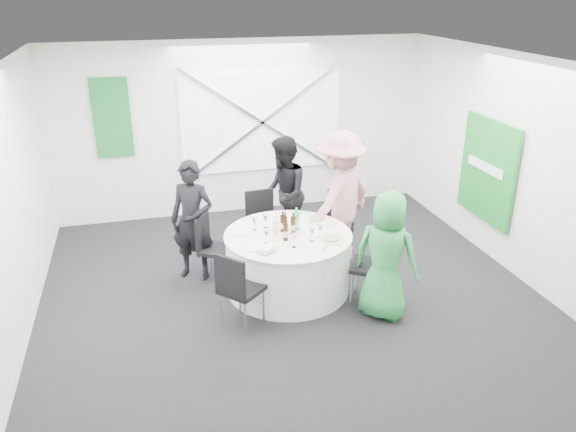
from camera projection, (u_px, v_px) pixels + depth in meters
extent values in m
plane|color=black|center=(292.00, 297.00, 6.92)|extent=(6.00, 6.00, 0.00)
plane|color=silver|center=(293.00, 64.00, 5.84)|extent=(6.00, 6.00, 0.00)
plane|color=silver|center=(243.00, 128.00, 9.05)|extent=(6.00, 0.00, 6.00)
plane|color=silver|center=(413.00, 341.00, 3.70)|extent=(6.00, 0.00, 6.00)
plane|color=silver|center=(6.00, 217.00, 5.66)|extent=(0.00, 6.00, 6.00)
plane|color=silver|center=(521.00, 169.00, 7.09)|extent=(0.00, 6.00, 6.00)
cube|color=white|center=(262.00, 122.00, 9.05)|extent=(2.60, 0.03, 1.60)
cube|color=silver|center=(262.00, 122.00, 9.01)|extent=(2.63, 0.05, 1.84)
cube|color=silver|center=(262.00, 122.00, 9.01)|extent=(2.63, 0.05, 1.84)
cube|color=#14682D|center=(112.00, 118.00, 8.41)|extent=(0.55, 0.04, 1.20)
cube|color=#18842A|center=(487.00, 170.00, 7.69)|extent=(0.05, 1.20, 1.40)
cylinder|color=white|center=(288.00, 263.00, 6.95)|extent=(1.52, 1.52, 0.74)
cylinder|color=white|center=(288.00, 235.00, 6.81)|extent=(1.56, 1.56, 0.02)
cube|color=black|center=(264.00, 227.00, 7.75)|extent=(0.46, 0.46, 0.05)
cube|color=black|center=(259.00, 205.00, 7.83)|extent=(0.41, 0.08, 0.45)
cylinder|color=silver|center=(272.00, 236.00, 8.04)|extent=(0.02, 0.02, 0.43)
cylinder|color=silver|center=(249.00, 240.00, 7.93)|extent=(0.02, 0.02, 0.43)
cylinder|color=silver|center=(280.00, 246.00, 7.75)|extent=(0.02, 0.02, 0.43)
cylinder|color=silver|center=(256.00, 250.00, 7.64)|extent=(0.02, 0.02, 0.43)
cube|color=black|center=(217.00, 250.00, 7.16)|extent=(0.55, 0.55, 0.05)
cube|color=black|center=(202.00, 231.00, 7.12)|extent=(0.23, 0.35, 0.43)
cylinder|color=silver|center=(211.00, 258.00, 7.44)|extent=(0.02, 0.02, 0.41)
cylinder|color=silver|center=(201.00, 269.00, 7.15)|extent=(0.02, 0.02, 0.41)
cylinder|color=silver|center=(234.00, 261.00, 7.35)|extent=(0.02, 0.02, 0.41)
cylinder|color=silver|center=(225.00, 272.00, 7.07)|extent=(0.02, 0.02, 0.41)
cube|color=black|center=(331.00, 231.00, 7.60)|extent=(0.61, 0.61, 0.05)
cube|color=black|center=(341.00, 208.00, 7.65)|extent=(0.28, 0.36, 0.47)
cylinder|color=silver|center=(349.00, 246.00, 7.72)|extent=(0.02, 0.02, 0.45)
cylinder|color=silver|center=(328.00, 239.00, 7.92)|extent=(0.02, 0.02, 0.45)
cylinder|color=silver|center=(334.00, 255.00, 7.46)|extent=(0.02, 0.02, 0.45)
cylinder|color=silver|center=(313.00, 248.00, 7.67)|extent=(0.02, 0.02, 0.45)
cube|color=black|center=(370.00, 266.00, 6.64)|extent=(0.61, 0.61, 0.05)
cube|color=black|center=(390.00, 248.00, 6.49)|extent=(0.26, 0.38, 0.48)
cylinder|color=silver|center=(382.00, 294.00, 6.53)|extent=(0.02, 0.02, 0.45)
cylinder|color=silver|center=(386.00, 280.00, 6.85)|extent=(0.02, 0.02, 0.45)
cylinder|color=silver|center=(352.00, 290.00, 6.63)|extent=(0.02, 0.02, 0.45)
cylinder|color=silver|center=(357.00, 276.00, 6.95)|extent=(0.02, 0.02, 0.45)
cube|color=black|center=(242.00, 289.00, 6.21)|extent=(0.59, 0.59, 0.05)
cube|color=black|center=(230.00, 277.00, 5.96)|extent=(0.30, 0.32, 0.45)
cylinder|color=silver|center=(221.00, 310.00, 6.25)|extent=(0.02, 0.02, 0.43)
cylinder|color=silver|center=(246.00, 319.00, 6.08)|extent=(0.02, 0.02, 0.43)
cylinder|color=silver|center=(240.00, 296.00, 6.51)|extent=(0.02, 0.02, 0.43)
cylinder|color=silver|center=(264.00, 305.00, 6.34)|extent=(0.02, 0.02, 0.43)
imported|color=black|center=(192.00, 221.00, 7.11)|extent=(0.69, 0.62, 1.58)
imported|color=black|center=(283.00, 194.00, 7.90)|extent=(0.59, 0.87, 1.65)
imported|color=pink|center=(340.00, 199.00, 7.47)|extent=(1.29, 1.12, 1.83)
imported|color=green|center=(386.00, 256.00, 6.27)|extent=(0.87, 0.86, 1.51)
cylinder|color=white|center=(277.00, 217.00, 7.28)|extent=(0.26, 0.26, 0.01)
cylinder|color=white|center=(242.00, 231.00, 6.88)|extent=(0.28, 0.28, 0.01)
cylinder|color=white|center=(316.00, 220.00, 7.19)|extent=(0.30, 0.30, 0.01)
cylinder|color=#8BA156|center=(316.00, 218.00, 7.19)|extent=(0.19, 0.19, 0.02)
cylinder|color=white|center=(331.00, 240.00, 6.63)|extent=(0.29, 0.29, 0.01)
cylinder|color=#8BA156|center=(331.00, 238.00, 6.63)|extent=(0.19, 0.19, 0.02)
cylinder|color=white|center=(256.00, 247.00, 6.45)|extent=(0.26, 0.26, 0.01)
cube|color=white|center=(266.00, 249.00, 6.33)|extent=(0.23, 0.21, 0.05)
cylinder|color=#341B09|center=(283.00, 224.00, 6.84)|extent=(0.06, 0.06, 0.21)
cylinder|color=#341B09|center=(283.00, 213.00, 6.79)|extent=(0.02, 0.02, 0.06)
cylinder|color=#D9CC73|center=(283.00, 225.00, 6.85)|extent=(0.06, 0.06, 0.07)
cylinder|color=#341B09|center=(285.00, 224.00, 6.82)|extent=(0.06, 0.06, 0.20)
cylinder|color=#341B09|center=(285.00, 215.00, 6.77)|extent=(0.02, 0.02, 0.06)
cylinder|color=#D9CC73|center=(285.00, 226.00, 6.83)|extent=(0.06, 0.06, 0.07)
cylinder|color=#341B09|center=(293.00, 226.00, 6.78)|extent=(0.06, 0.06, 0.21)
cylinder|color=#341B09|center=(293.00, 215.00, 6.72)|extent=(0.02, 0.02, 0.06)
cylinder|color=#D9CC73|center=(293.00, 227.00, 6.78)|extent=(0.06, 0.06, 0.07)
cylinder|color=#341B09|center=(286.00, 232.00, 6.60)|extent=(0.06, 0.06, 0.21)
cylinder|color=#341B09|center=(286.00, 222.00, 6.55)|extent=(0.02, 0.02, 0.06)
cylinder|color=#D9CC73|center=(286.00, 234.00, 6.61)|extent=(0.06, 0.06, 0.07)
cylinder|color=green|center=(296.00, 221.00, 6.89)|extent=(0.08, 0.08, 0.23)
cylinder|color=green|center=(297.00, 210.00, 6.84)|extent=(0.03, 0.03, 0.06)
cylinder|color=#D9CC73|center=(296.00, 223.00, 6.90)|extent=(0.08, 0.08, 0.08)
cylinder|color=white|center=(275.00, 228.00, 6.72)|extent=(0.08, 0.08, 0.21)
cylinder|color=white|center=(275.00, 218.00, 6.67)|extent=(0.03, 0.03, 0.06)
cylinder|color=#D9CC73|center=(275.00, 230.00, 6.73)|extent=(0.08, 0.08, 0.07)
cylinder|color=white|center=(255.00, 230.00, 6.91)|extent=(0.06, 0.06, 0.00)
cylinder|color=white|center=(255.00, 226.00, 6.89)|extent=(0.01, 0.01, 0.10)
cone|color=white|center=(254.00, 220.00, 6.86)|extent=(0.07, 0.07, 0.08)
cylinder|color=white|center=(267.00, 243.00, 6.56)|extent=(0.06, 0.06, 0.00)
cylinder|color=white|center=(267.00, 239.00, 6.54)|extent=(0.01, 0.01, 0.10)
cone|color=white|center=(267.00, 233.00, 6.52)|extent=(0.07, 0.07, 0.08)
cylinder|color=white|center=(312.00, 241.00, 6.62)|extent=(0.06, 0.06, 0.00)
cylinder|color=white|center=(312.00, 237.00, 6.60)|extent=(0.01, 0.01, 0.10)
cone|color=white|center=(312.00, 231.00, 6.57)|extent=(0.07, 0.07, 0.08)
cylinder|color=white|center=(320.00, 237.00, 6.71)|extent=(0.06, 0.06, 0.00)
cylinder|color=white|center=(320.00, 234.00, 6.69)|extent=(0.01, 0.01, 0.10)
cone|color=white|center=(320.00, 228.00, 6.66)|extent=(0.07, 0.07, 0.08)
cylinder|color=white|center=(266.00, 228.00, 6.98)|extent=(0.06, 0.06, 0.00)
cylinder|color=white|center=(266.00, 224.00, 6.96)|extent=(0.01, 0.01, 0.10)
cone|color=white|center=(266.00, 218.00, 6.93)|extent=(0.07, 0.07, 0.08)
cylinder|color=white|center=(294.00, 247.00, 6.47)|extent=(0.06, 0.06, 0.00)
cylinder|color=white|center=(294.00, 243.00, 6.45)|extent=(0.01, 0.01, 0.10)
cone|color=white|center=(294.00, 237.00, 6.42)|extent=(0.07, 0.07, 0.08)
cube|color=silver|center=(330.00, 226.00, 7.02)|extent=(0.08, 0.14, 0.01)
cube|color=silver|center=(311.00, 218.00, 7.25)|extent=(0.08, 0.14, 0.01)
cube|color=silver|center=(248.00, 225.00, 7.05)|extent=(0.08, 0.14, 0.01)
cube|color=silver|center=(240.00, 236.00, 6.76)|extent=(0.08, 0.14, 0.01)
cube|color=silver|center=(325.00, 248.00, 6.44)|extent=(0.11, 0.12, 0.01)
cube|color=silver|center=(336.00, 236.00, 6.74)|extent=(0.11, 0.13, 0.01)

